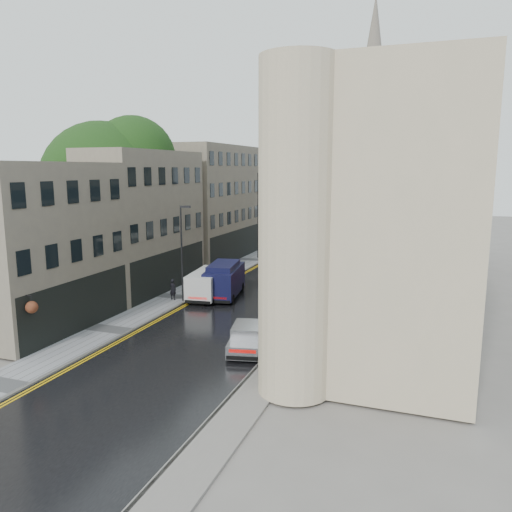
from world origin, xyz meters
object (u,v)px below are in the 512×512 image
Objects in this scene: white_van at (188,289)px; lamp_post_near at (182,254)px; silver_hatchback at (229,346)px; white_lorry at (330,242)px; cream_bus at (274,263)px; tree_near at (104,204)px; lamp_post_far at (258,216)px; navy_van at (205,284)px; tree_far at (185,203)px; pedestrian at (173,289)px.

lamp_post_near is at bearing 157.14° from white_van.
white_lorry is at bearing 78.48° from silver_hatchback.
cream_bus is 3.08× the size of silver_hatchback.
cream_bus is (12.08, 6.65, -5.26)m from tree_near.
lamp_post_far is at bearing 67.42° from tree_near.
white_lorry is 19.45m from navy_van.
tree_near is 2.57× the size of navy_van.
tree_near is 1.14× the size of cream_bus.
silver_hatchback is 0.73× the size of navy_van.
white_van is (8.00, -14.89, -5.13)m from tree_far.
lamp_post_near reaches higher than cream_bus.
silver_hatchback is 11.44m from white_van.
pedestrian is 2.83m from lamp_post_near.
white_van reaches higher than silver_hatchback.
tree_far is (0.30, 13.00, -0.72)m from tree_near.
pedestrian is (-8.38, 9.23, 0.14)m from silver_hatchback.
white_lorry reaches higher than white_van.
white_lorry is 5.22× the size of pedestrian.
lamp_post_near reaches higher than white_van.
lamp_post_near is at bearing -63.16° from tree_far.
tree_far is at bearing 111.01° from white_van.
cream_bus is at bearing 28.84° from tree_near.
lamp_post_far reaches higher than white_lorry.
white_lorry is at bearing 64.71° from cream_bus.
tree_far is at bearing 112.04° from navy_van.
white_van is 0.88× the size of navy_van.
white_lorry is at bearing 49.56° from tree_near.
white_van is at bearing -178.66° from pedestrian.
tree_near is 10.32m from white_van.
cream_bus is 2.25× the size of navy_van.
white_van is (8.30, -1.89, -5.85)m from tree_near.
navy_van is (-5.92, 9.69, 0.64)m from silver_hatchback.
white_lorry reaches higher than pedestrian.
cream_bus is at bearing 50.05° from lamp_post_near.
tree_far reaches higher than navy_van.
white_van is at bearing -12.80° from tree_near.
cream_bus is 2.56× the size of white_van.
silver_hatchback is at bearing -63.33° from lamp_post_near.
tree_far is at bearing 140.78° from cream_bus.
tree_far is 2.61× the size of white_van.
tree_near reaches higher than white_lorry.
tree_near reaches higher than navy_van.
cream_bus is 17.89m from silver_hatchback.
tree_far is 17.56m from navy_van.
cream_bus is at bearing 58.88° from white_van.
lamp_post_near reaches higher than pedestrian.
pedestrian is at bearing 165.04° from white_van.
white_lorry is at bearing 57.02° from lamp_post_near.
navy_van is at bearing -7.51° from tree_near.
lamp_post_near is at bearing 116.91° from silver_hatchback.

